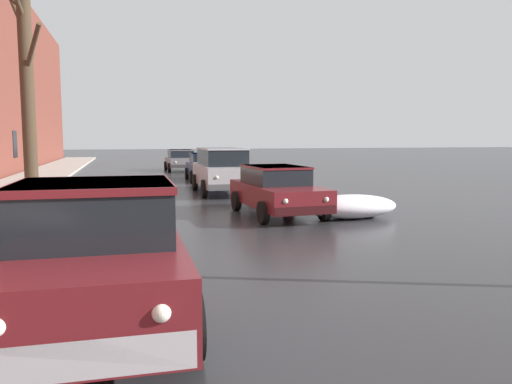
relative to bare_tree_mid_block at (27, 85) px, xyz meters
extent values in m
cube|color=black|center=(-3.32, 14.71, -2.10)|extent=(0.08, 1.10, 1.60)
ellipsoid|color=white|center=(9.07, -5.14, -3.61)|extent=(2.72, 1.37, 0.66)
ellipsoid|color=white|center=(9.74, -4.94, -3.73)|extent=(0.51, 0.42, 0.42)
cylinder|color=#423323|center=(0.02, 0.01, -0.31)|extent=(0.43, 0.43, 7.25)
cylinder|color=#423323|center=(0.01, 0.66, 0.82)|extent=(0.21, 1.40, 0.88)
cylinder|color=#423323|center=(-0.35, 0.65, 2.51)|extent=(0.91, 1.44, 1.77)
cylinder|color=#423323|center=(0.33, -0.63, 1.08)|extent=(0.80, 1.43, 1.34)
cube|color=maroon|center=(2.70, -11.45, -3.20)|extent=(1.88, 5.05, 0.76)
cube|color=black|center=(2.70, -12.15, -2.50)|extent=(1.63, 1.62, 0.64)
cube|color=maroon|center=(2.70, -12.15, -2.22)|extent=(1.67, 1.67, 0.08)
cube|color=maroon|center=(3.58, -10.45, -2.60)|extent=(0.12, 2.42, 0.44)
cube|color=maroon|center=(1.84, -10.43, -2.60)|extent=(0.12, 2.42, 0.44)
cube|color=maroon|center=(2.72, -8.98, -2.60)|extent=(1.75, 0.11, 0.44)
cube|color=#B7B7BC|center=(2.68, -13.91, -3.40)|extent=(1.75, 0.13, 0.32)
sphere|color=white|center=(3.28, -13.95, -3.08)|extent=(0.16, 0.16, 0.16)
cylinder|color=black|center=(3.63, -12.97, -3.58)|extent=(0.22, 0.72, 0.72)
cylinder|color=black|center=(3.65, -9.94, -3.58)|extent=(0.22, 0.72, 0.72)
cylinder|color=black|center=(1.77, -9.93, -3.58)|extent=(0.22, 0.72, 0.72)
cube|color=maroon|center=(7.25, -4.14, -3.34)|extent=(1.94, 4.25, 0.60)
cube|color=black|center=(7.23, -3.93, -2.78)|extent=(1.59, 2.24, 0.52)
cube|color=maroon|center=(7.23, -3.93, -2.55)|extent=(1.62, 2.29, 0.06)
cube|color=black|center=(7.36, -6.16, -3.52)|extent=(1.67, 0.22, 0.22)
cube|color=black|center=(7.13, -2.11, -3.52)|extent=(1.67, 0.22, 0.22)
cylinder|color=black|center=(8.19, -5.37, -3.64)|extent=(0.22, 0.61, 0.60)
cylinder|color=black|center=(6.45, -5.47, -3.64)|extent=(0.22, 0.61, 0.60)
cylinder|color=black|center=(8.04, -2.80, -3.64)|extent=(0.22, 0.61, 0.60)
cylinder|color=black|center=(6.30, -2.90, -3.64)|extent=(0.22, 0.61, 0.60)
sphere|color=silver|center=(7.92, -6.16, -3.26)|extent=(0.14, 0.14, 0.14)
sphere|color=silver|center=(6.82, -6.22, -3.26)|extent=(0.14, 0.14, 0.14)
cube|color=#B7B7BC|center=(6.78, 1.99, -3.20)|extent=(1.86, 4.61, 0.80)
cube|color=black|center=(6.78, 2.03, -2.46)|extent=(1.59, 3.23, 0.68)
cube|color=#B7B7BC|center=(6.78, 2.03, -2.15)|extent=(1.63, 3.30, 0.06)
cube|color=#525254|center=(6.76, -0.26, -3.48)|extent=(1.77, 0.14, 0.22)
cube|color=#525254|center=(6.81, 4.23, -3.48)|extent=(1.77, 0.14, 0.22)
cylinder|color=black|center=(7.69, 0.55, -3.60)|extent=(0.19, 0.68, 0.68)
cylinder|color=black|center=(5.84, 0.58, -3.60)|extent=(0.19, 0.68, 0.68)
cylinder|color=black|center=(7.73, 3.40, -3.60)|extent=(0.19, 0.68, 0.68)
cylinder|color=black|center=(5.88, 3.42, -3.60)|extent=(0.19, 0.68, 0.68)
sphere|color=silver|center=(7.34, -0.29, -3.12)|extent=(0.14, 0.14, 0.14)
sphere|color=silver|center=(6.17, -0.28, -3.12)|extent=(0.14, 0.14, 0.14)
cube|color=navy|center=(7.08, 8.03, -3.34)|extent=(1.80, 4.15, 0.60)
cube|color=black|center=(7.08, 8.24, -2.78)|extent=(1.51, 2.17, 0.52)
cube|color=navy|center=(7.08, 8.24, -2.55)|extent=(1.55, 2.22, 0.06)
cube|color=black|center=(7.03, 6.03, -3.52)|extent=(1.67, 0.16, 0.22)
cube|color=black|center=(7.12, 10.03, -3.52)|extent=(1.67, 0.16, 0.22)
cylinder|color=black|center=(7.91, 6.73, -3.64)|extent=(0.19, 0.60, 0.60)
cylinder|color=black|center=(6.17, 6.78, -3.64)|extent=(0.19, 0.60, 0.60)
cylinder|color=black|center=(7.98, 9.28, -3.64)|extent=(0.19, 0.60, 0.60)
cylinder|color=black|center=(6.24, 9.32, -3.64)|extent=(0.19, 0.60, 0.60)
sphere|color=silver|center=(7.58, 5.98, -3.26)|extent=(0.14, 0.14, 0.14)
sphere|color=silver|center=(6.47, 6.01, -3.26)|extent=(0.14, 0.14, 0.14)
cube|color=slate|center=(6.63, 15.96, -3.34)|extent=(1.81, 4.14, 0.60)
cube|color=black|center=(6.62, 16.16, -2.78)|extent=(1.54, 2.16, 0.52)
cube|color=slate|center=(6.62, 16.16, -2.55)|extent=(1.57, 2.20, 0.06)
cube|color=#303032|center=(6.65, 13.95, -3.52)|extent=(1.72, 0.14, 0.22)
cube|color=#303032|center=(6.60, 17.96, -3.52)|extent=(1.72, 0.14, 0.22)
cylinder|color=black|center=(7.54, 14.70, -3.64)|extent=(0.19, 0.60, 0.60)
cylinder|color=black|center=(5.75, 14.67, -3.64)|extent=(0.19, 0.60, 0.60)
cylinder|color=black|center=(7.51, 17.25, -3.64)|extent=(0.19, 0.60, 0.60)
cylinder|color=black|center=(5.71, 17.22, -3.64)|extent=(0.19, 0.60, 0.60)
sphere|color=silver|center=(7.23, 13.93, -3.26)|extent=(0.14, 0.14, 0.14)
sphere|color=silver|center=(6.09, 13.91, -3.26)|extent=(0.14, 0.14, 0.14)
camera|label=1|loc=(3.04, -17.85, -1.70)|focal=35.18mm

